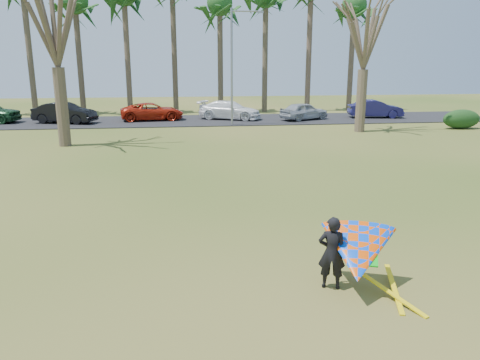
{
  "coord_description": "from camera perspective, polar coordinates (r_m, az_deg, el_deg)",
  "views": [
    {
      "loc": [
        -1.73,
        -11.37,
        4.56
      ],
      "look_at": [
        0.0,
        2.0,
        1.1
      ],
      "focal_mm": 35.0,
      "sensor_mm": 36.0,
      "label": 1
    }
  ],
  "objects": [
    {
      "name": "palm_9",
      "position": [
        45.43,
        13.76,
        19.83
      ],
      "size": [
        4.84,
        4.84,
        10.84
      ],
      "color": "#4D3C2E",
      "rests_on": "ground"
    },
    {
      "name": "ground",
      "position": [
        12.37,
        1.2,
        -7.24
      ],
      "size": [
        100.0,
        100.0,
        0.0
      ],
      "primitive_type": "plane",
      "color": "#24480F",
      "rests_on": "ground"
    },
    {
      "name": "car_5",
      "position": [
        39.58,
        16.17,
        8.33
      ],
      "size": [
        4.44,
        2.1,
        1.41
      ],
      "primitive_type": "imported",
      "rotation": [
        0.0,
        0.0,
        1.42
      ],
      "color": "#1A1849",
      "rests_on": "parking_strip"
    },
    {
      "name": "hedge_near",
      "position": [
        35.6,
        25.38,
        6.73
      ],
      "size": [
        2.63,
        1.19,
        1.31
      ],
      "primitive_type": "ellipsoid",
      "color": "#143413",
      "rests_on": "ground"
    },
    {
      "name": "car_1",
      "position": [
        36.97,
        -20.6,
        7.67
      ],
      "size": [
        4.83,
        2.9,
        1.5
      ],
      "primitive_type": "imported",
      "rotation": [
        0.0,
        0.0,
        1.26
      ],
      "color": "black",
      "rests_on": "parking_strip"
    },
    {
      "name": "kite_flyer",
      "position": [
        9.7,
        13.93,
        -8.61
      ],
      "size": [
        2.13,
        2.39,
        2.02
      ],
      "color": "black",
      "rests_on": "ground"
    },
    {
      "name": "palm_3",
      "position": [
        43.41,
        -19.49,
        19.72
      ],
      "size": [
        4.84,
        4.84,
        10.84
      ],
      "color": "#453529",
      "rests_on": "ground"
    },
    {
      "name": "palm_6",
      "position": [
        42.78,
        -2.49,
        20.57
      ],
      "size": [
        4.84,
        4.84,
        10.84
      ],
      "color": "#483B2B",
      "rests_on": "ground"
    },
    {
      "name": "bare_tree_left",
      "position": [
        27.21,
        -21.83,
        18.39
      ],
      "size": [
        6.6,
        6.6,
        9.7
      ],
      "color": "#483A2B",
      "rests_on": "ground"
    },
    {
      "name": "car_4",
      "position": [
        36.97,
        7.81,
        8.33
      ],
      "size": [
        4.25,
        3.09,
        1.34
      ],
      "primitive_type": "imported",
      "rotation": [
        0.0,
        0.0,
        2.0
      ],
      "color": "#A0A5AD",
      "rests_on": "parking_strip"
    },
    {
      "name": "car_2",
      "position": [
        37.01,
        -10.65,
        8.21
      ],
      "size": [
        5.02,
        2.73,
        1.33
      ],
      "primitive_type": "imported",
      "rotation": [
        0.0,
        0.0,
        1.68
      ],
      "color": "#AF210E",
      "rests_on": "parking_strip"
    },
    {
      "name": "bare_tree_right",
      "position": [
        31.69,
        15.09,
        17.56
      ],
      "size": [
        6.27,
        6.27,
        9.21
      ],
      "color": "#493B2B",
      "rests_on": "ground"
    },
    {
      "name": "car_3",
      "position": [
        37.0,
        -1.26,
        8.52
      ],
      "size": [
        5.29,
        3.87,
        1.42
      ],
      "primitive_type": "imported",
      "rotation": [
        0.0,
        0.0,
        1.14
      ],
      "color": "white",
      "rests_on": "parking_strip"
    },
    {
      "name": "parking_strip",
      "position": [
        36.69,
        -4.65,
        7.26
      ],
      "size": [
        46.0,
        7.0,
        0.06
      ],
      "primitive_type": "cube",
      "color": "black",
      "rests_on": "ground"
    },
    {
      "name": "streetlight",
      "position": [
        33.6,
        -0.75,
        14.23
      ],
      "size": [
        2.28,
        0.18,
        8.0
      ],
      "color": "gray",
      "rests_on": "ground"
    }
  ]
}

